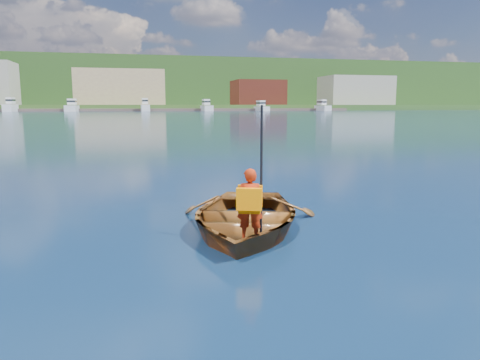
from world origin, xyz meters
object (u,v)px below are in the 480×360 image
at_px(marina_yachts, 91,107).
at_px(dock, 111,110).
at_px(child_paddler, 250,203).
at_px(rowboat, 244,217).

bearing_deg(marina_yachts, dock, 40.40).
distance_m(child_paddler, marina_yachts, 144.61).
bearing_deg(child_paddler, marina_yachts, 95.00).
xyz_separation_m(child_paddler, marina_yachts, (-12.60, 144.05, 0.73)).
relative_size(child_paddler, dock, 0.01).
height_order(child_paddler, dock, child_paddler).
relative_size(rowboat, dock, 0.03).
bearing_deg(marina_yachts, child_paddler, -85.00).
bearing_deg(child_paddler, rowboat, 81.18).
relative_size(child_paddler, marina_yachts, 0.01).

